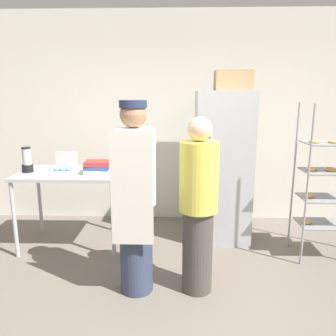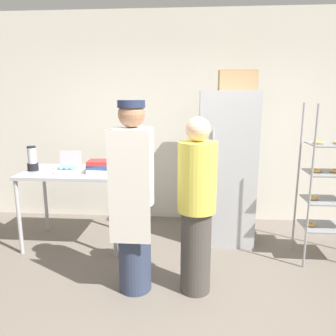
# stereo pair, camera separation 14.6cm
# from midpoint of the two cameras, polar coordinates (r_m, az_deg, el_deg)

# --- Properties ---
(ground_plane) EXTENTS (14.00, 14.00, 0.00)m
(ground_plane) POSITION_cam_midpoint_polar(r_m,az_deg,el_deg) (2.89, -0.78, -25.25)
(ground_plane) COLOR #6B6056
(back_wall) EXTENTS (6.40, 0.12, 2.91)m
(back_wall) POSITION_cam_midpoint_polar(r_m,az_deg,el_deg) (4.70, 0.44, 8.53)
(back_wall) COLOR silver
(back_wall) RESTS_ON ground_plane
(refrigerator) EXTENTS (0.66, 0.72, 1.83)m
(refrigerator) POSITION_cam_midpoint_polar(r_m,az_deg,el_deg) (4.09, 8.37, 0.22)
(refrigerator) COLOR #ADAFB5
(refrigerator) RESTS_ON ground_plane
(baking_rack) EXTENTS (0.65, 0.43, 1.70)m
(baking_rack) POSITION_cam_midpoint_polar(r_m,az_deg,el_deg) (3.92, 25.30, -2.44)
(baking_rack) COLOR #93969B
(baking_rack) RESTS_ON ground_plane
(prep_counter) EXTENTS (1.17, 0.76, 0.91)m
(prep_counter) POSITION_cam_midpoint_polar(r_m,az_deg,el_deg) (4.02, -17.51, -1.98)
(prep_counter) COLOR #ADAFB5
(prep_counter) RESTS_ON ground_plane
(donut_box) EXTENTS (0.26, 0.20, 0.24)m
(donut_box) POSITION_cam_midpoint_polar(r_m,az_deg,el_deg) (3.91, -18.63, -0.26)
(donut_box) COLOR silver
(donut_box) RESTS_ON prep_counter
(blender_pitcher) EXTENTS (0.13, 0.13, 0.29)m
(blender_pitcher) POSITION_cam_midpoint_polar(r_m,az_deg,el_deg) (4.14, -24.27, 1.12)
(blender_pitcher) COLOR black
(blender_pitcher) RESTS_ON prep_counter
(binder_stack) EXTENTS (0.29, 0.25, 0.14)m
(binder_stack) POSITION_cam_midpoint_polar(r_m,az_deg,el_deg) (3.82, -13.21, 0.13)
(binder_stack) COLOR silver
(binder_stack) RESTS_ON prep_counter
(cardboard_storage_box) EXTENTS (0.44, 0.31, 0.24)m
(cardboard_storage_box) POSITION_cam_midpoint_polar(r_m,az_deg,el_deg) (4.09, 10.24, 14.68)
(cardboard_storage_box) COLOR tan
(cardboard_storage_box) RESTS_ON refrigerator
(person_baker) EXTENTS (0.37, 0.39, 1.74)m
(person_baker) POSITION_cam_midpoint_polar(r_m,az_deg,el_deg) (2.90, -7.21, -5.02)
(person_baker) COLOR #333D56
(person_baker) RESTS_ON ground_plane
(person_customer) EXTENTS (0.34, 0.34, 1.60)m
(person_customer) POSITION_cam_midpoint_polar(r_m,az_deg,el_deg) (2.92, 3.87, -6.62)
(person_customer) COLOR #47423D
(person_customer) RESTS_ON ground_plane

